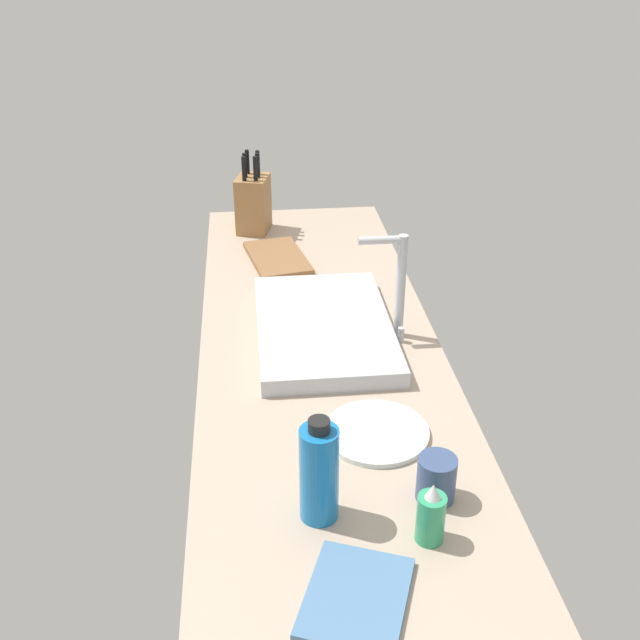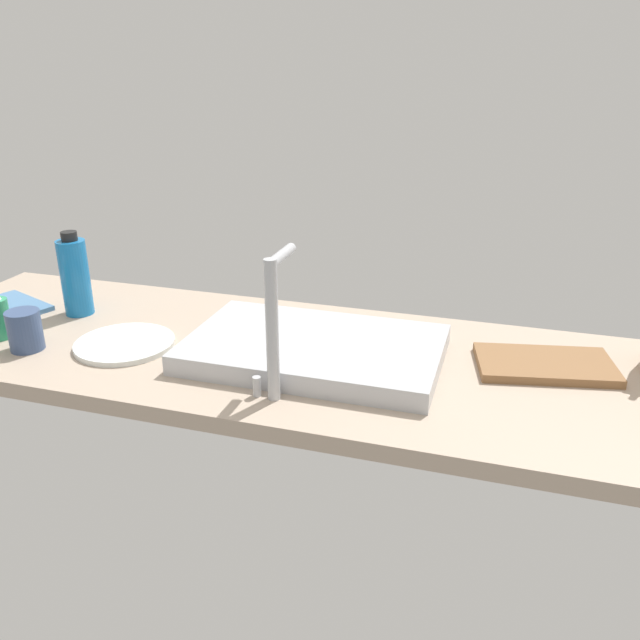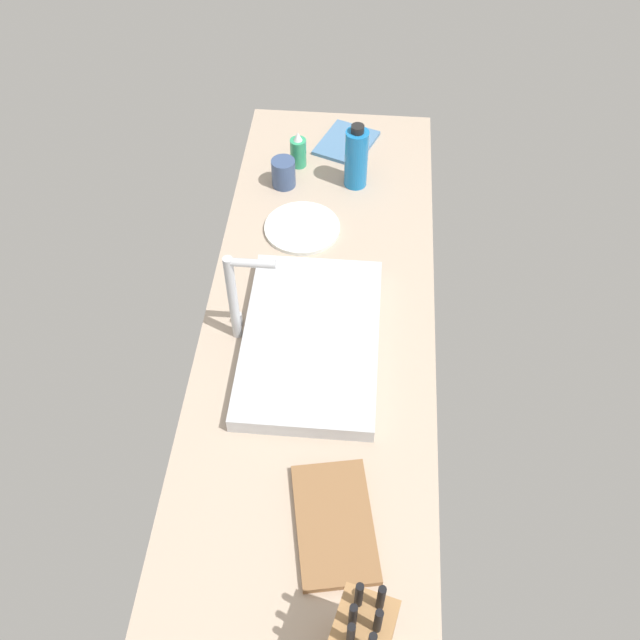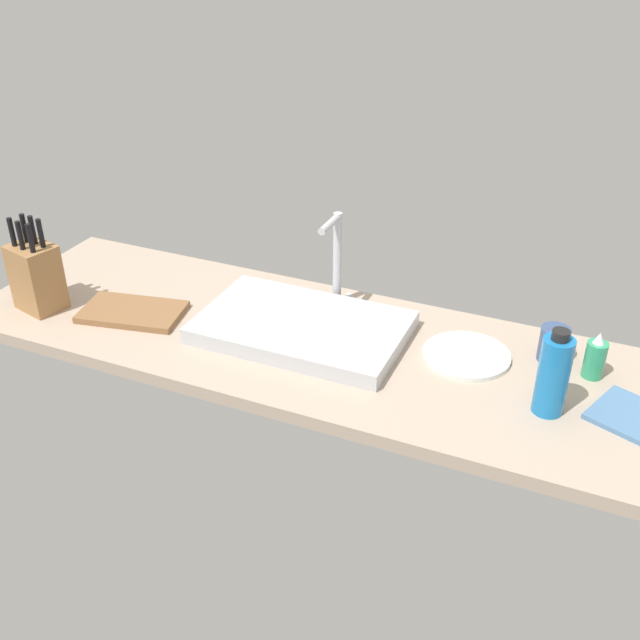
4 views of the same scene
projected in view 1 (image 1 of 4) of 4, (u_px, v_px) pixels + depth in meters
countertop_slab at (320, 350)px, 187.33cm from camera, size 192.85×60.10×3.50cm
sink_basin at (324, 327)px, 189.70cm from camera, size 53.62×33.71×4.35cm
faucet at (397, 280)px, 182.82cm from camera, size 5.50×12.21×27.51cm
knife_block at (253, 203)px, 248.09cm from camera, size 14.35×12.68×26.72cm
cutting_board at (277, 258)px, 230.54cm from camera, size 30.11×21.03×1.80cm
soap_bottle at (431, 516)px, 126.46cm from camera, size 5.04×5.04×12.14cm
water_bottle at (319, 473)px, 129.29cm from camera, size 7.00×7.00×21.06cm
dinner_plate at (376, 432)px, 154.15cm from camera, size 22.02×22.02×1.20cm
dish_towel at (356, 597)px, 117.15cm from camera, size 24.07×21.77×1.20cm
coffee_mug at (436, 478)px, 135.86cm from camera, size 7.26×7.26×8.95cm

